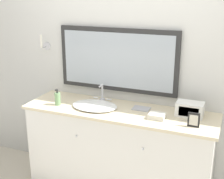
# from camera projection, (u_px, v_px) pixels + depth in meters

# --- Properties ---
(wall_back) EXTENTS (8.00, 0.18, 2.55)m
(wall_back) POSITION_uv_depth(u_px,v_px,m) (130.00, 66.00, 3.22)
(wall_back) COLOR silver
(wall_back) RESTS_ON ground_plane
(vanity_counter) EXTENTS (1.91, 0.57, 0.91)m
(vanity_counter) POSITION_uv_depth(u_px,v_px,m) (119.00, 151.00, 3.20)
(vanity_counter) COLOR silver
(vanity_counter) RESTS_ON ground_plane
(sink_basin) EXTENTS (0.46, 0.39, 0.19)m
(sink_basin) POSITION_uv_depth(u_px,v_px,m) (95.00, 105.00, 3.12)
(sink_basin) COLOR white
(sink_basin) RESTS_ON vanity_counter
(soap_bottle) EXTENTS (0.06, 0.06, 0.17)m
(soap_bottle) POSITION_uv_depth(u_px,v_px,m) (58.00, 99.00, 3.16)
(soap_bottle) COLOR #709966
(soap_bottle) RESTS_ON vanity_counter
(appliance_box) EXTENTS (0.25, 0.16, 0.13)m
(appliance_box) POSITION_uv_depth(u_px,v_px,m) (190.00, 109.00, 2.89)
(appliance_box) COLOR white
(appliance_box) RESTS_ON vanity_counter
(picture_frame) EXTENTS (0.10, 0.01, 0.13)m
(picture_frame) POSITION_uv_depth(u_px,v_px,m) (194.00, 120.00, 2.66)
(picture_frame) COLOR black
(picture_frame) RESTS_ON vanity_counter
(hand_towel_near_sink) EXTENTS (0.15, 0.12, 0.05)m
(hand_towel_near_sink) POSITION_uv_depth(u_px,v_px,m) (157.00, 116.00, 2.85)
(hand_towel_near_sink) COLOR silver
(hand_towel_near_sink) RESTS_ON vanity_counter
(metal_tray) EXTENTS (0.17, 0.13, 0.01)m
(metal_tray) POSITION_uv_depth(u_px,v_px,m) (141.00, 109.00, 3.07)
(metal_tray) COLOR #ADADB2
(metal_tray) RESTS_ON vanity_counter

